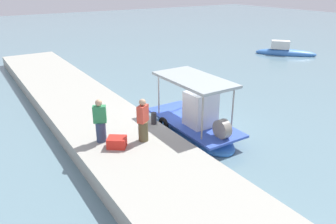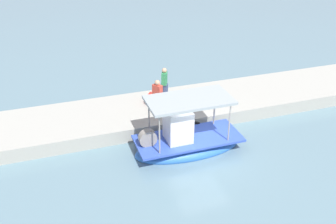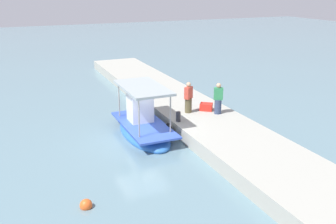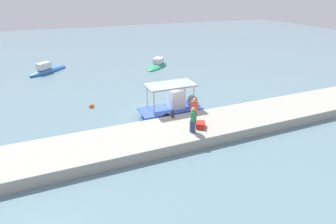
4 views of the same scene
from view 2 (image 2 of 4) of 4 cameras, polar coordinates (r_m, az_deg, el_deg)
name	(u,v)px [view 2 (image 2 of 4)]	position (r m, az deg, el deg)	size (l,w,h in m)	color
ground_plane	(200,150)	(18.49, 4.71, -5.56)	(120.00, 120.00, 0.00)	slate
dock_quay	(174,109)	(21.26, 0.91, 0.45)	(36.00, 3.94, 0.70)	#A4A499
main_fishing_boat	(186,140)	(18.26, 2.62, -4.12)	(5.09, 2.22, 2.97)	blue
fisherman_near_bollard	(164,84)	(21.40, -0.52, 4.02)	(0.51, 0.55, 1.72)	navy
fisherman_by_crate	(157,97)	(19.97, -1.53, 2.15)	(0.53, 0.55, 1.71)	brown
mooring_bollard	(186,113)	(19.59, 2.62, -0.12)	(0.24, 0.24, 0.52)	#2D2D33
cargo_crate	(153,98)	(21.19, -2.23, 2.00)	(0.68, 0.54, 0.39)	red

